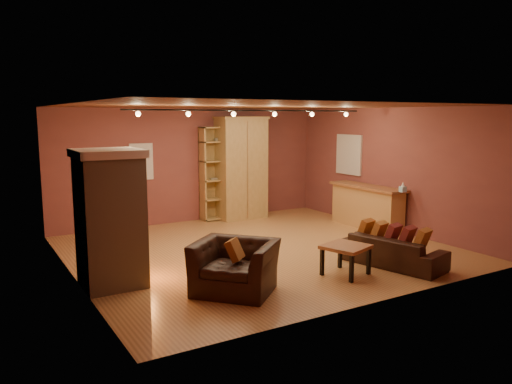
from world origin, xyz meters
TOP-DOWN VIEW (x-y plane):
  - floor at (0.00, 0.00)m, footprint 7.00×7.00m
  - ceiling at (0.00, 0.00)m, footprint 7.00×7.00m
  - back_wall at (0.00, 3.25)m, footprint 7.00×0.02m
  - left_wall at (-3.50, 0.00)m, footprint 0.02×6.50m
  - right_wall at (3.50, 0.00)m, footprint 0.02×6.50m
  - fireplace at (-3.04, -0.60)m, footprint 1.01×0.98m
  - back_window at (-1.30, 3.23)m, footprint 0.56×0.04m
  - bookcase at (0.65, 3.13)m, footprint 0.96×0.37m
  - armoire at (1.21, 2.92)m, footprint 1.27×0.72m
  - bar_counter at (3.20, 0.41)m, footprint 0.57×2.09m
  - tissue_box at (3.15, -0.72)m, footprint 0.14×0.14m
  - right_window at (3.47, 1.40)m, footprint 0.05×0.90m
  - loveseat at (1.46, -2.09)m, footprint 0.96×1.90m
  - armchair at (-1.55, -1.83)m, footprint 1.36×1.39m
  - coffee_table at (0.41, -2.07)m, footprint 0.84×0.84m
  - track_rail at (0.00, 0.20)m, footprint 5.20×0.09m

SIDE VIEW (x-z plane):
  - floor at x=0.00m, z-range 0.00..0.00m
  - loveseat at x=1.46m, z-range -0.01..0.75m
  - coffee_table at x=0.41m, z-range 0.18..0.68m
  - bar_counter at x=3.20m, z-range 0.01..1.01m
  - armchair at x=-1.55m, z-range 0.00..1.03m
  - fireplace at x=-3.04m, z-range 0.00..2.12m
  - tissue_box at x=3.15m, z-range 0.98..1.20m
  - bookcase at x=0.65m, z-range 0.02..2.37m
  - armoire at x=1.21m, z-range 0.00..2.60m
  - back_wall at x=0.00m, z-range 0.00..2.80m
  - left_wall at x=-3.50m, z-range 0.00..2.80m
  - right_wall at x=3.50m, z-range 0.00..2.80m
  - back_window at x=-1.30m, z-range 1.12..1.98m
  - right_window at x=3.47m, z-range 1.15..2.15m
  - track_rail at x=0.00m, z-range 2.62..2.75m
  - ceiling at x=0.00m, z-range 2.80..2.80m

